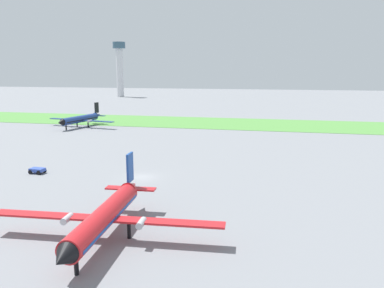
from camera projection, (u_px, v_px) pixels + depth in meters
ground_plane at (142, 177)px, 63.42m from camera, size 600.00×600.00×0.00m
grass_taxiway_strip at (212, 123)px, 128.27m from camera, size 360.00×28.00×0.08m
airplane_foreground_turboprop at (106, 215)px, 39.58m from camera, size 24.47×20.96×7.33m
airplane_taxiing_turboprop at (81, 119)px, 118.38m from camera, size 23.15×19.91×6.98m
baggage_cart_near_gate at (37, 170)px, 65.66m from camera, size 2.49×1.91×0.90m
control_tower at (120, 65)px, 250.42m from camera, size 8.00×8.00×34.86m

